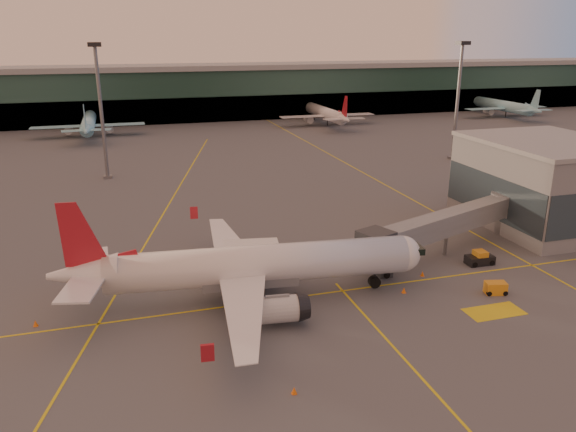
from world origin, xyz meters
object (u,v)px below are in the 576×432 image
object	(u,v)px
main_airplane	(248,267)
pushback_tug	(480,259)
gpu_cart	(496,288)
catering_truck	(252,260)

from	to	relation	value
main_airplane	pushback_tug	world-z (taller)	main_airplane
gpu_cart	catering_truck	bearing A→B (deg)	170.67
gpu_cart	pushback_tug	distance (m)	8.33
gpu_cart	pushback_tug	bearing A→B (deg)	80.45
catering_truck	pushback_tug	distance (m)	28.27
catering_truck	pushback_tug	xyz separation A→B (m)	(28.03, -3.04, -2.01)
gpu_cart	pushback_tug	world-z (taller)	pushback_tug
main_airplane	pushback_tug	distance (m)	29.71
gpu_cart	pushback_tug	size ratio (longest dim) A/B	0.75
main_airplane	catering_truck	xyz separation A→B (m)	(1.48, 4.40, -1.12)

